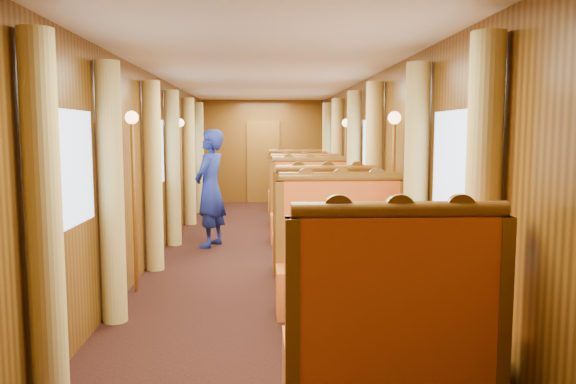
{
  "coord_description": "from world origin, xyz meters",
  "views": [
    {
      "loc": [
        -0.03,
        -7.78,
        1.73
      ],
      "look_at": [
        0.26,
        -1.46,
        1.05
      ],
      "focal_mm": 35.0,
      "sensor_mm": 36.0,
      "label": 1
    }
  ],
  "objects": [
    {
      "name": "floor",
      "position": [
        0.0,
        0.0,
        0.0
      ],
      "size": [
        3.0,
        12.0,
        0.01
      ],
      "primitive_type": null,
      "color": "black",
      "rests_on": "ground"
    },
    {
      "name": "ceiling",
      "position": [
        0.0,
        0.0,
        2.5
      ],
      "size": [
        3.0,
        12.0,
        0.01
      ],
      "primitive_type": null,
      "rotation": [
        3.14,
        0.0,
        0.0
      ],
      "color": "silver",
      "rests_on": "wall_left"
    },
    {
      "name": "wall_far",
      "position": [
        0.0,
        6.0,
        1.25
      ],
      "size": [
        3.0,
        0.01,
        2.5
      ],
      "primitive_type": null,
      "rotation": [
        1.57,
        0.0,
        0.0
      ],
      "color": "brown",
      "rests_on": "floor"
    },
    {
      "name": "wall_near",
      "position": [
        0.0,
        -6.0,
        1.25
      ],
      "size": [
        3.0,
        0.01,
        2.5
      ],
      "primitive_type": null,
      "rotation": [
        -1.57,
        0.0,
        0.0
      ],
      "color": "brown",
      "rests_on": "floor"
    },
    {
      "name": "wall_left",
      "position": [
        -1.5,
        0.0,
        1.25
      ],
      "size": [
        0.01,
        12.0,
        2.5
      ],
      "primitive_type": null,
      "rotation": [
        1.57,
        0.0,
        1.57
      ],
      "color": "brown",
      "rests_on": "floor"
    },
    {
      "name": "wall_right",
      "position": [
        1.5,
        0.0,
        1.25
      ],
      "size": [
        0.01,
        12.0,
        2.5
      ],
      "primitive_type": null,
      "rotation": [
        1.57,
        0.0,
        -1.57
      ],
      "color": "brown",
      "rests_on": "floor"
    },
    {
      "name": "doorway_far",
      "position": [
        0.0,
        5.97,
        1.0
      ],
      "size": [
        0.8,
        0.04,
        2.0
      ],
      "primitive_type": "cube",
      "color": "brown",
      "rests_on": "floor"
    },
    {
      "name": "table_near",
      "position": [
        0.75,
        -3.5,
        0.38
      ],
      "size": [
        1.05,
        0.72,
        0.75
      ],
      "primitive_type": "cube",
      "color": "white",
      "rests_on": "floor"
    },
    {
      "name": "banquette_near_fwd",
      "position": [
        0.75,
        -4.51,
        0.42
      ],
      "size": [
        1.3,
        0.55,
        1.34
      ],
      "color": "red",
      "rests_on": "floor"
    },
    {
      "name": "banquette_near_aft",
      "position": [
        0.75,
        -2.49,
        0.42
      ],
      "size": [
        1.3,
        0.55,
        1.34
      ],
      "color": "red",
      "rests_on": "floor"
    },
    {
      "name": "table_mid",
      "position": [
        0.75,
        0.0,
        0.38
      ],
      "size": [
        1.05,
        0.72,
        0.75
      ],
      "primitive_type": "cube",
      "color": "white",
      "rests_on": "floor"
    },
    {
      "name": "banquette_mid_fwd",
      "position": [
        0.75,
        -1.01,
        0.42
      ],
      "size": [
        1.3,
        0.55,
        1.34
      ],
      "color": "red",
      "rests_on": "floor"
    },
    {
      "name": "banquette_mid_aft",
      "position": [
        0.75,
        1.01,
        0.42
      ],
      "size": [
        1.3,
        0.55,
        1.34
      ],
      "color": "red",
      "rests_on": "floor"
    },
    {
      "name": "table_far",
      "position": [
        0.75,
        3.5,
        0.38
      ],
      "size": [
        1.05,
        0.72,
        0.75
      ],
      "primitive_type": "cube",
      "color": "white",
      "rests_on": "floor"
    },
    {
      "name": "banquette_far_fwd",
      "position": [
        0.75,
        2.49,
        0.42
      ],
      "size": [
        1.3,
        0.55,
        1.34
      ],
      "color": "red",
      "rests_on": "floor"
    },
    {
      "name": "banquette_far_aft",
      "position": [
        0.75,
        4.51,
        0.42
      ],
      "size": [
        1.3,
        0.55,
        1.34
      ],
      "color": "red",
      "rests_on": "floor"
    },
    {
      "name": "tea_tray",
      "position": [
        0.68,
        -3.53,
        0.76
      ],
      "size": [
        0.37,
        0.31,
        0.01
      ],
      "primitive_type": "cube",
      "rotation": [
        0.0,
        0.0,
        -0.14
      ],
      "color": "silver",
      "rests_on": "table_near"
    },
    {
      "name": "teapot_left",
      "position": [
        0.56,
        -3.58,
        0.82
      ],
      "size": [
        0.2,
        0.16,
        0.15
      ],
      "primitive_type": null,
      "rotation": [
        0.0,
        0.0,
        -0.17
      ],
      "color": "silver",
      "rests_on": "tea_tray"
    },
    {
      "name": "teapot_right",
      "position": [
        0.72,
        -3.61,
        0.81
      ],
      "size": [
        0.18,
        0.16,
        0.13
      ],
      "primitive_type": null,
      "rotation": [
        0.0,
        0.0,
        0.28
      ],
      "color": "silver",
      "rests_on": "tea_tray"
    },
    {
      "name": "teapot_back",
      "position": [
        0.62,
        -3.46,
        0.81
      ],
      "size": [
        0.17,
        0.14,
        0.12
      ],
      "primitive_type": null,
      "rotation": [
        0.0,
        0.0,
        -0.25
      ],
      "color": "silver",
      "rests_on": "tea_tray"
    },
    {
      "name": "fruit_plate",
      "position": [
        1.06,
        -3.6,
        0.77
      ],
      "size": [
        0.23,
        0.23,
        0.05
      ],
      "rotation": [
        0.0,
        0.0,
        0.09
      ],
      "color": "white",
      "rests_on": "table_near"
    },
    {
      "name": "cup_inboard",
      "position": [
        0.38,
        -3.41,
        0.86
      ],
      "size": [
        0.08,
        0.08,
        0.26
      ],
      "rotation": [
        0.0,
        0.0,
        0.37
      ],
      "color": "white",
      "rests_on": "table_near"
    },
    {
      "name": "cup_outboard",
      "position": [
        0.49,
        -3.28,
        0.86
      ],
      "size": [
        0.08,
        0.08,
        0.26
      ],
      "rotation": [
        0.0,
        0.0,
        -0.36
      ],
      "color": "white",
      "rests_on": "table_near"
    },
    {
      "name": "rose_vase_mid",
      "position": [
        0.76,
        0.03,
        0.93
      ],
      "size": [
        0.06,
        0.06,
        0.36
      ],
      "rotation": [
        0.0,
        0.0,
        0.4
      ],
      "color": "silver",
      "rests_on": "table_mid"
    },
    {
      "name": "rose_vase_far",
      "position": [
        0.71,
        3.47,
        0.93
      ],
      "size": [
        0.06,
        0.06,
        0.36
      ],
      "rotation": [
        0.0,
        0.0,
        0.2
      ],
      "color": "silver",
      "rests_on": "table_far"
    },
    {
      "name": "window_left_near",
      "position": [
        -1.49,
        -3.5,
        1.45
      ],
      "size": [
        0.01,
        1.2,
        0.9
      ],
      "primitive_type": null,
      "rotation": [
        1.57,
        0.0,
        1.57
      ],
      "color": "#90ADD4",
      "rests_on": "wall_left"
    },
    {
      "name": "curtain_left_near_a",
      "position": [
        -1.38,
        -4.28,
        1.18
      ],
      "size": [
        0.22,
        0.22,
        2.35
      ],
      "primitive_type": "cylinder",
      "color": "#DDCA71",
      "rests_on": "floor"
    },
    {
      "name": "curtain_left_near_b",
      "position": [
        -1.38,
        -2.72,
        1.18
      ],
      "size": [
        0.22,
        0.22,
        2.35
      ],
      "primitive_type": "cylinder",
      "color": "#DDCA71",
      "rests_on": "floor"
    },
    {
      "name": "window_right_near",
      "position": [
        1.49,
        -3.5,
        1.45
      ],
      "size": [
        0.01,
        1.2,
        0.9
      ],
      "primitive_type": null,
      "rotation": [
        1.57,
        0.0,
        -1.57
      ],
      "color": "#90ADD4",
      "rests_on": "wall_right"
    },
    {
      "name": "curtain_right_near_a",
      "position": [
        1.38,
        -4.28,
        1.18
      ],
      "size": [
        0.22,
        0.22,
        2.35
      ],
      "primitive_type": "cylinder",
      "color": "#DDCA71",
      "rests_on": "floor"
    },
    {
      "name": "curtain_right_near_b",
      "position": [
        1.38,
        -2.72,
        1.18
      ],
      "size": [
        0.22,
        0.22,
        2.35
      ],
      "primitive_type": "cylinder",
      "color": "#DDCA71",
      "rests_on": "floor"
    },
    {
      "name": "window_left_mid",
      "position": [
        -1.49,
        0.0,
        1.45
      ],
      "size": [
        0.01,
        1.2,
        0.9
      ],
      "primitive_type": null,
      "rotation": [
        1.57,
        0.0,
        1.57
      ],
      "color": "#90ADD4",
      "rests_on": "wall_left"
    },
    {
      "name": "curtain_left_mid_a",
      "position": [
        -1.38,
        -0.78,
        1.18
      ],
      "size": [
        0.22,
        0.22,
        2.35
      ],
      "primitive_type": "cylinder",
      "color": "#DDCA71",
      "rests_on": "floor"
    },
    {
      "name": "curtain_left_mid_b",
      "position": [
        -1.38,
        0.78,
        1.18
      ],
      "size": [
        0.22,
        0.22,
        2.35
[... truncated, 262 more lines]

